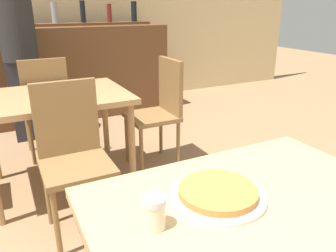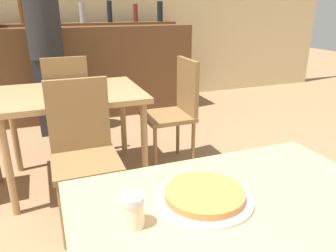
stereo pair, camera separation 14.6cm
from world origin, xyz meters
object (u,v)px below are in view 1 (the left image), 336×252
(chair_far_side_front, at_px, (73,149))
(chair_far_side_right, at_px, (160,106))
(cheese_shaker, at_px, (154,212))
(pizza_tray, at_px, (218,193))
(chair_far_side_back, at_px, (46,102))
(person_standing, at_px, (19,49))

(chair_far_side_front, distance_m, chair_far_side_right, 1.02)
(chair_far_side_right, relative_size, cheese_shaker, 9.21)
(chair_far_side_right, height_order, pizza_tray, chair_far_side_right)
(chair_far_side_front, height_order, pizza_tray, chair_far_side_front)
(chair_far_side_right, distance_m, cheese_shaker, 1.91)
(chair_far_side_front, bearing_deg, cheese_shaker, -88.93)
(chair_far_side_front, xyz_separation_m, chair_far_side_right, (0.85, 0.56, 0.00))
(chair_far_side_back, height_order, pizza_tray, chair_far_side_back)
(pizza_tray, relative_size, person_standing, 0.19)
(pizza_tray, height_order, person_standing, person_standing)
(chair_far_side_back, relative_size, pizza_tray, 2.87)
(cheese_shaker, bearing_deg, chair_far_side_back, 90.53)
(chair_far_side_front, relative_size, chair_far_side_right, 1.00)
(pizza_tray, distance_m, cheese_shaker, 0.26)
(chair_far_side_right, relative_size, person_standing, 0.54)
(person_standing, bearing_deg, chair_far_side_right, -50.11)
(chair_far_side_right, bearing_deg, chair_far_side_front, -56.61)
(chair_far_side_front, xyz_separation_m, chair_far_side_back, (0.00, 1.13, 0.00))
(chair_far_side_front, xyz_separation_m, person_standing, (-0.12, 1.73, 0.41))
(cheese_shaker, bearing_deg, person_standing, 92.76)
(chair_far_side_right, bearing_deg, chair_far_side_back, -123.39)
(chair_far_side_right, height_order, cheese_shaker, chair_far_side_right)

